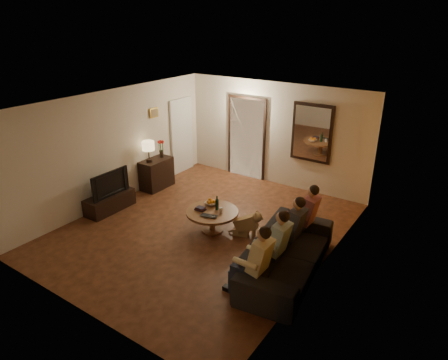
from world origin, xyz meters
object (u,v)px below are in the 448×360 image
Objects in this scene: dresser at (157,174)px; sofa at (288,253)px; table_lamp at (149,152)px; person_d at (305,219)px; tv at (107,183)px; person_a at (256,266)px; laptop at (208,217)px; person_b at (275,248)px; wine_bottle at (217,203)px; coffee_table at (212,221)px; dog at (246,223)px; bowl at (211,203)px; person_c at (291,232)px; tv_stand at (110,202)px.

dresser reaches higher than sofa.
person_d is at bearing -4.14° from table_lamp.
tv is (0.00, -1.54, 0.29)m from dresser.
table_lamp is 4.74m from person_a.
tv is 2.98× the size of laptop.
person_b is (4.23, -0.19, -0.06)m from tv.
tv is at bearing -165.63° from wine_bottle.
person_d is 3.65× the size of laptop.
person_a is 0.60m from person_b.
person_d is 1.88m from coffee_table.
dog is 2.16× the size of bowl.
sofa is 9.68× the size of bowl.
person_c is 1.14× the size of coffee_table.
person_c reaches higher than wine_bottle.
person_b is at bearing -22.20° from dresser.
person_d is at bearing 10.08° from laptop.
person_c is at bearing -7.47° from wine_bottle.
person_b reaches higher than tv_stand.
laptop is (2.55, -1.28, 0.09)m from dresser.
tv reaches higher than tv_stand.
person_b is 4.63× the size of bowl.
laptop is at bearing -82.50° from wine_bottle.
person_a is 3.87× the size of wine_bottle.
person_c is (0.00, 0.60, 0.00)m from person_b.
person_d is at bearing -76.53° from tv.
person_b is at bearing -19.60° from table_lamp.
person_d is (-0.10, 0.90, 0.23)m from sofa.
bowl is 0.57m from laptop.
laptop is at bearing -60.75° from bowl.
person_a is at bearing -26.47° from table_lamp.
tv is at bearing -161.48° from bowl.
person_c is 2.14× the size of dog.
tv_stand is at bearing 171.77° from laptop.
person_d is (4.23, -0.31, -0.42)m from table_lamp.
person_a is 4.63× the size of bowl.
table_lamp is at bearing 167.91° from person_c.
bowl is (-1.96, 0.95, -0.12)m from person_b.
tv_stand is at bearing 0.00° from tv.
person_d is 1.14× the size of coffee_table.
laptop is (-1.68, 1.05, -0.14)m from person_a.
person_b is 2.18m from bowl.
person_c is at bearing 5.58° from tv_stand.
dog is at bearing 139.61° from person_b.
dog is at bearing 162.63° from person_c.
dresser is at bearing 63.91° from sofa.
table_lamp reaches higher than person_d.
person_a is 3.65× the size of laptop.
table_lamp is 0.51× the size of coffee_table.
dog is 0.87m from bowl.
wine_bottle is at bearing -19.79° from dresser.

